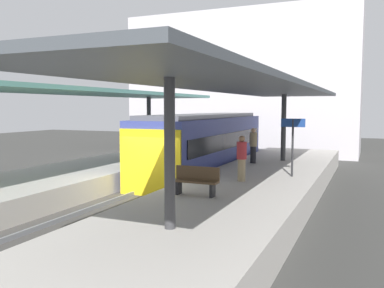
{
  "coord_description": "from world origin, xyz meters",
  "views": [
    {
      "loc": [
        7.74,
        -12.79,
        3.63
      ],
      "look_at": [
        0.23,
        4.55,
        1.95
      ],
      "focal_mm": 38.62,
      "sensor_mm": 36.0,
      "label": 1
    }
  ],
  "objects_px": {
    "platform_bench": "(196,180)",
    "platform_sign": "(293,134)",
    "passenger_mid_platform": "(242,158)",
    "passenger_near_bench": "(253,145)",
    "commuter_train": "(204,145)"
  },
  "relations": [
    {
      "from": "platform_bench",
      "to": "passenger_near_bench",
      "type": "bearing_deg",
      "value": 92.36
    },
    {
      "from": "commuter_train",
      "to": "platform_sign",
      "type": "xyz_separation_m",
      "value": [
        5.05,
        -3.64,
        0.9
      ]
    },
    {
      "from": "platform_bench",
      "to": "platform_sign",
      "type": "bearing_deg",
      "value": 65.72
    },
    {
      "from": "platform_bench",
      "to": "passenger_mid_platform",
      "type": "relative_size",
      "value": 0.86
    },
    {
      "from": "platform_bench",
      "to": "platform_sign",
      "type": "distance_m",
      "value": 5.13
    },
    {
      "from": "commuter_train",
      "to": "passenger_near_bench",
      "type": "bearing_deg",
      "value": -10.15
    },
    {
      "from": "commuter_train",
      "to": "platform_sign",
      "type": "height_order",
      "value": "commuter_train"
    },
    {
      "from": "platform_sign",
      "to": "passenger_near_bench",
      "type": "relative_size",
      "value": 1.33
    },
    {
      "from": "commuter_train",
      "to": "passenger_mid_platform",
      "type": "height_order",
      "value": "commuter_train"
    },
    {
      "from": "platform_sign",
      "to": "passenger_mid_platform",
      "type": "relative_size",
      "value": 1.36
    },
    {
      "from": "platform_sign",
      "to": "passenger_near_bench",
      "type": "height_order",
      "value": "platform_sign"
    },
    {
      "from": "commuter_train",
      "to": "platform_bench",
      "type": "bearing_deg",
      "value": -69.9
    },
    {
      "from": "commuter_train",
      "to": "passenger_near_bench",
      "type": "relative_size",
      "value": 6.87
    },
    {
      "from": "passenger_near_bench",
      "to": "passenger_mid_platform",
      "type": "relative_size",
      "value": 1.02
    },
    {
      "from": "commuter_train",
      "to": "passenger_mid_platform",
      "type": "distance_m",
      "value": 6.44
    }
  ]
}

